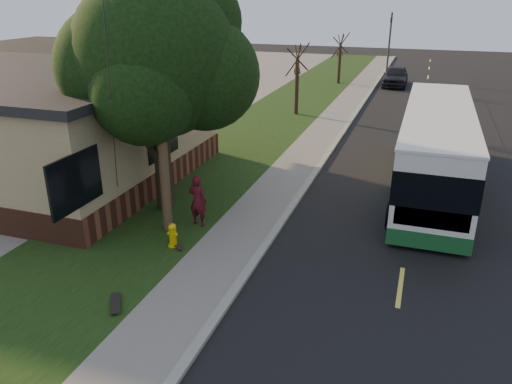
# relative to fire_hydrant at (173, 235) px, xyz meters

# --- Properties ---
(ground) EXTENTS (120.00, 120.00, 0.00)m
(ground) POSITION_rel_fire_hydrant_xyz_m (2.60, 0.00, -0.43)
(ground) COLOR black
(ground) RESTS_ON ground
(road) EXTENTS (8.00, 80.00, 0.01)m
(road) POSITION_rel_fire_hydrant_xyz_m (6.60, 10.00, -0.43)
(road) COLOR black
(road) RESTS_ON ground
(curb) EXTENTS (0.25, 80.00, 0.12)m
(curb) POSITION_rel_fire_hydrant_xyz_m (2.60, 10.00, -0.37)
(curb) COLOR gray
(curb) RESTS_ON ground
(sidewalk) EXTENTS (2.00, 80.00, 0.08)m
(sidewalk) POSITION_rel_fire_hydrant_xyz_m (1.60, 10.00, -0.39)
(sidewalk) COLOR slate
(sidewalk) RESTS_ON ground
(grass_verge) EXTENTS (5.00, 80.00, 0.07)m
(grass_verge) POSITION_rel_fire_hydrant_xyz_m (-1.90, 10.00, -0.40)
(grass_verge) COLOR black
(grass_verge) RESTS_ON ground
(building_lot) EXTENTS (15.00, 80.00, 0.04)m
(building_lot) POSITION_rel_fire_hydrant_xyz_m (-11.90, 10.00, -0.41)
(building_lot) COLOR slate
(building_lot) RESTS_ON ground
(fire_hydrant) EXTENTS (0.32, 0.32, 0.74)m
(fire_hydrant) POSITION_rel_fire_hydrant_xyz_m (0.00, 0.00, 0.00)
(fire_hydrant) COLOR #E3B40B
(fire_hydrant) RESTS_ON grass_verge
(utility_pole) EXTENTS (2.86, 3.21, 9.07)m
(utility_pole) POSITION_rel_fire_hydrant_xyz_m (-0.71, 0.99, 4.20)
(utility_pole) COLOR #473321
(utility_pole) RESTS_ON ground
(leafy_tree) EXTENTS (6.30, 6.00, 7.80)m
(leafy_tree) POSITION_rel_fire_hydrant_xyz_m (-1.57, 2.65, 4.73)
(leafy_tree) COLOR black
(leafy_tree) RESTS_ON grass_verge
(bare_tree_near) EXTENTS (1.38, 1.21, 4.31)m
(bare_tree_near) POSITION_rel_fire_hydrant_xyz_m (-0.90, 18.00, 1.72)
(bare_tree_near) COLOR black
(bare_tree_near) RESTS_ON grass_verge
(bare_tree_far) EXTENTS (1.38, 1.21, 4.03)m
(bare_tree_far) POSITION_rel_fire_hydrant_xyz_m (-0.40, 30.00, 1.57)
(bare_tree_far) COLOR black
(bare_tree_far) RESTS_ON grass_verge
(traffic_signal) EXTENTS (0.18, 0.22, 5.50)m
(traffic_signal) POSITION_rel_fire_hydrant_xyz_m (3.10, 34.00, 2.73)
(traffic_signal) COLOR #2D2D30
(traffic_signal) RESTS_ON ground
(transit_bus) EXTENTS (2.65, 11.47, 3.11)m
(transit_bus) POSITION_rel_fire_hydrant_xyz_m (7.21, 7.71, 1.22)
(transit_bus) COLOR silver
(transit_bus) RESTS_ON ground
(skateboarder) EXTENTS (0.66, 0.47, 1.71)m
(skateboarder) POSITION_rel_fire_hydrant_xyz_m (0.10, 1.59, 0.49)
(skateboarder) COLOR #480E16
(skateboarder) RESTS_ON grass_verge
(skateboard_main) EXTENTS (0.68, 0.88, 0.08)m
(skateboard_main) POSITION_rel_fire_hydrant_xyz_m (0.10, -3.19, -0.30)
(skateboard_main) COLOR black
(skateboard_main) RESTS_ON grass_verge
(skateboard_spare) EXTENTS (0.70, 0.56, 0.07)m
(skateboard_spare) POSITION_rel_fire_hydrant_xyz_m (0.10, -0.00, -0.31)
(skateboard_spare) COLOR black
(skateboard_spare) RESTS_ON grass_verge
(dumpster) EXTENTS (1.85, 1.66, 1.35)m
(dumpster) POSITION_rel_fire_hydrant_xyz_m (-5.96, 3.66, 0.29)
(dumpster) COLOR black
(dumpster) RESTS_ON building_lot
(distant_car) EXTENTS (1.94, 4.70, 1.59)m
(distant_car) POSITION_rel_fire_hydrant_xyz_m (4.10, 30.61, 0.36)
(distant_car) COLOR black
(distant_car) RESTS_ON ground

